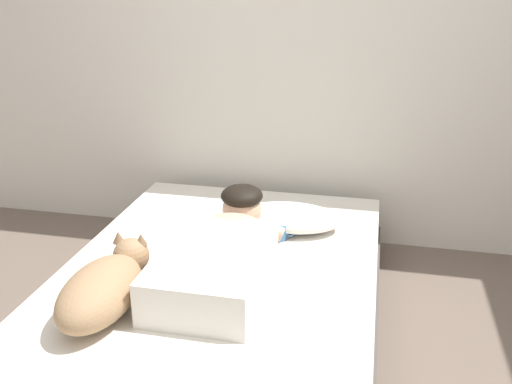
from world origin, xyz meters
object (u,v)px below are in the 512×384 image
(bed, at_px, (221,299))
(cell_phone, at_px, (208,272))
(dog, at_px, (105,287))
(pillow, at_px, (290,217))
(coffee_cup, at_px, (278,232))
(person_lying, at_px, (222,252))

(bed, height_order, cell_phone, cell_phone)
(bed, distance_m, dog, 0.60)
(dog, bearing_deg, bed, 52.19)
(pillow, relative_size, coffee_cup, 4.16)
(pillow, bearing_deg, coffee_cup, -102.94)
(dog, distance_m, cell_phone, 0.47)
(bed, height_order, dog, dog)
(person_lying, bearing_deg, bed, 116.90)
(cell_phone, bearing_deg, coffee_cup, 59.09)
(bed, xyz_separation_m, pillow, (0.24, 0.47, 0.22))
(bed, xyz_separation_m, dog, (-0.33, -0.42, 0.27))
(person_lying, xyz_separation_m, cell_phone, (-0.06, -0.01, -0.10))
(bed, relative_size, pillow, 3.75)
(bed, height_order, person_lying, person_lying)
(dog, relative_size, coffee_cup, 4.60)
(person_lying, relative_size, dog, 1.60)
(pillow, height_order, person_lying, person_lying)
(coffee_cup, height_order, cell_phone, coffee_cup)
(pillow, relative_size, person_lying, 0.57)
(person_lying, bearing_deg, dog, -134.13)
(cell_phone, bearing_deg, pillow, 63.33)
(cell_phone, bearing_deg, person_lying, 9.19)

